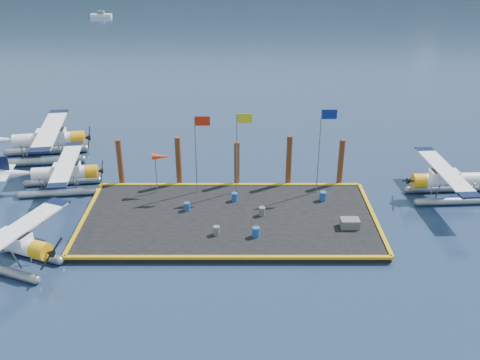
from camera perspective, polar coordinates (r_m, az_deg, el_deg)
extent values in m
plane|color=#172547|center=(37.26, -1.13, -4.47)|extent=(4000.00, 4000.00, 0.00)
cube|color=black|center=(37.16, -1.13, -4.20)|extent=(20.00, 10.00, 0.40)
cylinder|color=gray|center=(36.31, -22.30, -6.98)|extent=(5.61, 2.69, 0.56)
cylinder|color=white|center=(34.96, -23.54, -6.11)|extent=(4.44, 2.59, 1.03)
cube|color=white|center=(34.43, -22.96, -5.86)|extent=(2.30, 1.73, 0.85)
cube|color=black|center=(34.16, -22.67, -5.70)|extent=(1.59, 1.41, 0.52)
cylinder|color=orange|center=(33.41, -20.52, -7.07)|extent=(1.28, 1.36, 1.09)
cube|color=black|center=(32.92, -19.47, -7.40)|extent=(0.83, 1.96, 1.05)
cube|color=white|center=(34.20, -23.10, -5.18)|extent=(4.46, 8.37, 0.11)
cube|color=black|center=(36.71, -18.86, -2.29)|extent=(1.62, 1.31, 0.12)
cylinder|color=gray|center=(44.55, -18.40, -0.18)|extent=(5.60, 1.22, 0.54)
cylinder|color=gray|center=(42.80, -18.84, -1.32)|extent=(5.60, 1.22, 0.54)
cylinder|color=white|center=(43.13, -18.61, 0.72)|extent=(4.28, 1.50, 0.99)
cube|color=white|center=(42.90, -17.96, 1.14)|extent=(2.09, 1.23, 0.81)
cube|color=black|center=(42.77, -17.64, 1.38)|extent=(1.37, 1.09, 0.50)
cylinder|color=orange|center=(42.70, -15.54, 0.89)|extent=(1.02, 1.15, 1.04)
cube|color=black|center=(42.59, -14.53, 0.95)|extent=(0.30, 2.00, 1.01)
cube|color=white|center=(42.72, -18.04, 1.69)|extent=(2.33, 8.21, 0.11)
cube|color=black|center=(46.24, -17.27, 3.63)|extent=(1.44, 0.97, 0.12)
cube|color=black|center=(39.27, -18.95, -0.59)|extent=(1.44, 0.97, 0.12)
cube|color=black|center=(43.88, -24.04, 1.37)|extent=(1.00, 0.23, 1.53)
cube|color=white|center=(44.08, -23.79, 0.69)|extent=(1.18, 3.14, 0.09)
cylinder|color=gray|center=(51.03, -19.94, 2.97)|extent=(6.85, 1.66, 0.66)
cylinder|color=gray|center=(48.84, -20.41, 1.88)|extent=(6.85, 1.66, 0.66)
cylinder|color=white|center=(49.36, -20.18, 4.04)|extent=(5.25, 1.95, 1.21)
cube|color=white|center=(49.09, -19.49, 4.52)|extent=(2.58, 1.56, 0.99)
cube|color=black|center=(48.95, -19.15, 4.79)|extent=(1.70, 1.37, 0.61)
cylinder|color=orange|center=(48.83, -16.89, 4.30)|extent=(1.28, 1.43, 1.28)
cube|color=black|center=(48.69, -15.81, 4.38)|extent=(0.43, 2.44, 1.24)
cube|color=white|center=(48.91, -19.59, 5.12)|extent=(3.09, 10.05, 0.13)
cube|color=black|center=(53.31, -18.77, 6.89)|extent=(1.78, 1.22, 0.14)
cube|color=black|center=(44.57, -20.56, 3.00)|extent=(1.78, 1.22, 0.14)
cylinder|color=gray|center=(42.43, 22.04, -2.10)|extent=(5.79, 0.91, 0.56)
cylinder|color=gray|center=(44.07, 20.99, -0.87)|extent=(5.79, 0.91, 0.56)
cylinder|color=white|center=(42.65, 21.54, 0.02)|extent=(4.38, 1.29, 1.02)
cube|color=white|center=(42.29, 20.93, 0.40)|extent=(2.11, 1.15, 0.84)
cube|color=black|center=(42.10, 20.62, 0.62)|extent=(1.36, 1.06, 0.51)
cylinder|color=orange|center=(41.69, 18.52, -0.07)|extent=(1.00, 1.13, 1.08)
cube|color=black|center=(41.41, 17.51, -0.10)|extent=(0.18, 2.07, 1.04)
cube|color=white|center=(42.10, 21.02, 0.97)|extent=(1.91, 8.44, 0.11)
cube|color=black|center=(38.87, 23.27, -1.50)|extent=(1.44, 0.92, 0.12)
cube|color=black|center=(45.46, 19.10, 3.08)|extent=(1.44, 0.92, 0.12)
cylinder|color=#1A488F|center=(37.90, -5.68, -2.83)|extent=(0.43, 0.43, 0.60)
cylinder|color=#1A488F|center=(34.66, 1.72, -5.56)|extent=(0.48, 0.48, 0.68)
cylinder|color=#55555A|center=(37.11, 2.36, -3.36)|extent=(0.44, 0.44, 0.62)
cylinder|color=#55555A|center=(34.90, -2.53, -5.41)|extent=(0.43, 0.43, 0.61)
cylinder|color=#1A488F|center=(39.50, 8.83, -1.72)|extent=(0.48, 0.48, 0.68)
cylinder|color=#1A488F|center=(38.99, -0.58, -1.81)|extent=(0.45, 0.45, 0.63)
cube|color=#55555A|center=(36.41, 11.64, -4.54)|extent=(1.23, 0.82, 0.62)
cylinder|color=gray|center=(39.26, -4.73, 2.64)|extent=(0.08, 0.08, 6.00)
cube|color=#B81E0B|center=(38.27, -4.05, 6.29)|extent=(1.10, 0.03, 0.70)
cylinder|color=gray|center=(39.09, -0.34, 2.78)|extent=(0.08, 0.08, 6.20)
cube|color=gold|center=(38.11, 0.48, 6.59)|extent=(1.10, 0.03, 0.70)
cylinder|color=gray|center=(39.46, 8.41, 2.95)|extent=(0.08, 0.08, 6.50)
cube|color=navy|center=(38.53, 9.50, 6.93)|extent=(1.10, 0.03, 0.70)
cylinder|color=gray|center=(40.23, -8.92, 0.65)|extent=(0.07, 0.07, 3.00)
cone|color=red|center=(39.59, -8.34, 2.49)|extent=(1.40, 0.44, 0.44)
cylinder|color=#4F2716|center=(42.18, -12.65, 1.68)|extent=(0.44, 0.44, 4.00)
cylinder|color=#4F2716|center=(41.39, -6.57, 1.84)|extent=(0.44, 0.44, 4.20)
cylinder|color=#4F2716|center=(41.20, -0.33, 1.60)|extent=(0.44, 0.44, 3.80)
cylinder|color=#4F2716|center=(41.27, 5.24, 1.91)|extent=(0.44, 0.44, 4.30)
cylinder|color=#4F2716|center=(41.88, 10.69, 1.69)|extent=(0.44, 0.44, 4.00)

